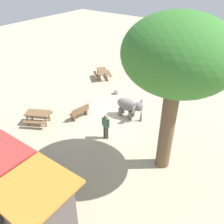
# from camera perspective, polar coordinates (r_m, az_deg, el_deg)

# --- Properties ---
(ground_plane) EXTENTS (60.00, 60.00, 0.00)m
(ground_plane) POSITION_cam_1_polar(r_m,az_deg,el_deg) (16.59, 0.68, -0.81)
(ground_plane) COLOR #BAA88C
(elephant) EXTENTS (1.92, 1.30, 1.34)m
(elephant) POSITION_cam_1_polar(r_m,az_deg,el_deg) (16.05, 4.10, 1.45)
(elephant) COLOR slate
(elephant) RESTS_ON ground_plane
(person_handler) EXTENTS (0.51, 0.32, 1.62)m
(person_handler) POSITION_cam_1_polar(r_m,az_deg,el_deg) (14.04, -1.48, -3.02)
(person_handler) COLOR #3F3833
(person_handler) RESTS_ON ground_plane
(shade_tree_main) EXTENTS (4.70, 4.31, 7.53)m
(shade_tree_main) POSITION_cam_1_polar(r_m,az_deg,el_deg) (10.20, 15.16, 12.23)
(shade_tree_main) COLOR brown
(shade_tree_main) RESTS_ON ground_plane
(wooden_bench) EXTENTS (0.60, 1.44, 0.88)m
(wooden_bench) POSITION_cam_1_polar(r_m,az_deg,el_deg) (16.24, -7.59, 0.05)
(wooden_bench) COLOR brown
(wooden_bench) RESTS_ON ground_plane
(picnic_table_near) EXTENTS (2.10, 2.10, 0.78)m
(picnic_table_near) POSITION_cam_1_polar(r_m,az_deg,el_deg) (21.72, -2.31, 9.29)
(picnic_table_near) COLOR brown
(picnic_table_near) RESTS_ON ground_plane
(picnic_table_far) EXTENTS (2.03, 2.02, 0.78)m
(picnic_table_far) POSITION_cam_1_polar(r_m,az_deg,el_deg) (16.26, -17.02, -0.71)
(picnic_table_far) COLOR brown
(picnic_table_far) RESTS_ON ground_plane
(market_stall_orange) EXTENTS (2.50, 2.50, 2.52)m
(market_stall_orange) POSITION_cam_1_polar(r_m,az_deg,el_deg) (10.06, -16.57, -21.56)
(market_stall_orange) COLOR #59514C
(market_stall_orange) RESTS_ON ground_plane
(feed_bucket) EXTENTS (0.36, 0.36, 0.32)m
(feed_bucket) POSITION_cam_1_polar(r_m,az_deg,el_deg) (19.23, 0.96, 4.70)
(feed_bucket) COLOR gray
(feed_bucket) RESTS_ON ground_plane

